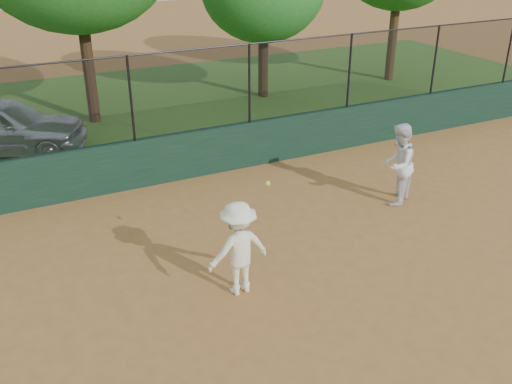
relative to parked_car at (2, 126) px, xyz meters
name	(u,v)px	position (x,y,z in m)	size (l,w,h in m)	color
ground	(272,320)	(3.20, -9.90, -0.77)	(80.00, 80.00, 0.00)	#A76B35
back_wall	(157,160)	(3.20, -3.90, -0.17)	(26.00, 0.20, 1.20)	#173424
grass_strip	(104,116)	(3.20, 2.10, -0.76)	(36.00, 12.00, 0.01)	#305A1C
parked_car	(2,126)	(0.00, 0.00, 0.00)	(1.81, 4.49, 1.53)	#B5B9BF
player_second	(398,164)	(7.73, -7.35, 0.18)	(0.92, 0.71, 1.89)	white
player_main	(239,248)	(3.07, -8.92, 0.09)	(1.14, 0.70, 2.11)	white
fence_assembly	(151,95)	(3.17, -3.90, 1.47)	(26.00, 0.06, 2.00)	black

